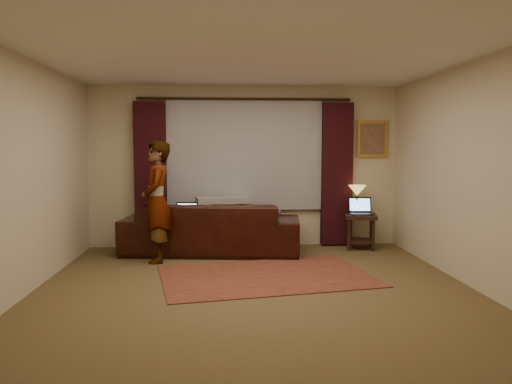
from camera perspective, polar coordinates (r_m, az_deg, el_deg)
floor at (r=5.86m, az=-0.19°, el=-10.91°), size 5.00×5.00×0.01m
ceiling at (r=5.71m, az=-0.20°, el=15.07°), size 5.00×5.00×0.02m
wall_back at (r=8.13m, az=-1.32°, el=2.92°), size 5.00×0.02×2.60m
wall_front at (r=3.15m, az=2.68°, el=-0.57°), size 5.00×0.02×2.60m
wall_left at (r=6.02m, az=-24.69°, el=1.68°), size 0.02×5.00×2.60m
wall_right at (r=6.31m, az=23.11°, el=1.87°), size 0.02×5.00×2.60m
sheer_curtain at (r=8.07m, az=-1.30°, el=4.32°), size 2.50×0.05×1.80m
drape_left at (r=8.10m, az=-11.95°, el=1.95°), size 0.50×0.14×2.30m
drape_right at (r=8.23m, az=9.22°, el=2.04°), size 0.50×0.14×2.30m
curtain_rod at (r=8.05m, az=-1.30°, el=10.59°), size 0.04×0.04×3.40m
picture_frame at (r=8.45m, az=13.13°, el=5.92°), size 0.50×0.04×0.60m
sofa at (r=7.66m, az=-5.11°, el=-2.97°), size 2.78×1.45×1.07m
throw_blanket at (r=7.81m, az=-3.73°, el=1.16°), size 0.90×0.50×0.10m
clothing_pile at (r=7.40m, az=1.16°, el=-2.47°), size 0.52×0.43×0.19m
laptop_sofa at (r=7.54m, az=-8.11°, el=-2.21°), size 0.38×0.41×0.24m
area_rug at (r=6.34m, az=1.16°, el=-9.56°), size 2.84×2.16×0.01m
end_table at (r=8.14m, az=11.83°, el=-4.43°), size 0.57×0.57×0.56m
tiffany_lamp at (r=8.18m, az=11.47°, el=-0.82°), size 0.30×0.30×0.45m
laptop_table at (r=8.05m, az=11.94°, el=-1.59°), size 0.40×0.43×0.26m
person at (r=7.13m, az=-11.26°, el=-1.09°), size 0.55×0.55×1.71m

